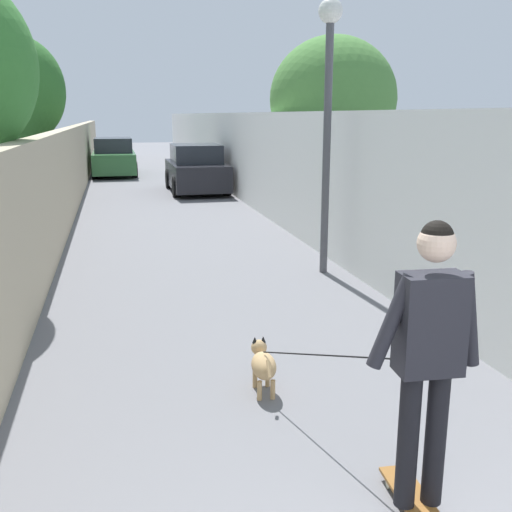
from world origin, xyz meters
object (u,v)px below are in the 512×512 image
skateboard (417,504)px  dog (264,364)px  tree_right_distant (333,99)px  tree_left_near (19,90)px  person_skateboarder (429,345)px  lamp_post (328,90)px  car_far (114,158)px  car_near (196,170)px

skateboard → dog: bearing=16.0°
tree_right_distant → skateboard: size_ratio=5.39×
dog → skateboard: bearing=-164.0°
tree_left_near → person_skateboarder: (-17.22, -4.55, -2.07)m
tree_left_near → tree_right_distant: (-6.00, -8.17, -0.37)m
tree_left_near → lamp_post: 13.00m
tree_right_distant → dog: 10.56m
tree_right_distant → car_far: (11.32, 5.39, -2.13)m
tree_left_near → lamp_post: tree_left_near is taller
tree_left_near → dog: (-15.36, -4.02, -2.95)m
lamp_post → car_near: 10.74m
skateboard → lamp_post: bearing=-14.2°
person_skateboarder → car_far: bearing=4.5°
dog → car_far: car_far is taller
skateboard → car_far: car_far is taller
tree_left_near → car_near: (-1.03, -5.39, -2.51)m
lamp_post → car_near: (10.51, 0.60, -2.13)m
skateboard → person_skateboarder: 1.08m
tree_left_near → dog: bearing=-165.3°
person_skateboarder → dog: size_ratio=0.84×
person_skateboarder → tree_left_near: bearing=14.8°
car_near → tree_left_near: bearing=79.2°
tree_right_distant → dog: size_ratio=2.02×
tree_left_near → car_near: size_ratio=1.27×
tree_right_distant → lamp_post: (-5.53, 2.18, -0.01)m
tree_right_distant → person_skateboarder: (-11.22, 3.62, -1.70)m
tree_right_distant → car_near: size_ratio=1.14×
person_skateboarder → lamp_post: bearing=-14.2°
person_skateboarder → car_near: (16.19, -0.84, -0.44)m
tree_right_distant → car_far: tree_right_distant is taller
tree_right_distant → car_far: size_ratio=1.00×
tree_right_distant → car_near: bearing=29.2°
skateboard → tree_left_near: bearing=14.8°
tree_right_distant → car_near: tree_right_distant is taller
skateboard → car_near: (16.19, -0.84, 0.65)m
lamp_post → person_skateboarder: bearing=165.8°
dog → tree_left_near: bearing=14.7°
tree_left_near → person_skateboarder: bearing=-165.2°
car_far → lamp_post: bearing=-169.2°
dog → lamp_post: bearing=-27.2°
tree_left_near → tree_right_distant: 10.14m
tree_left_near → person_skateboarder: tree_left_near is taller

